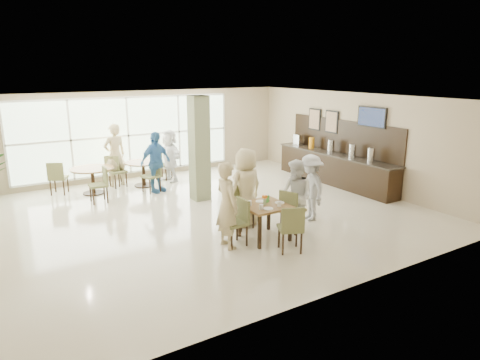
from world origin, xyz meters
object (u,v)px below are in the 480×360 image
main_table (265,209)px  teen_far (246,187)px  buffet_counter (335,166)px  teen_standing (310,188)px  adult_standing (115,155)px  teen_left (227,205)px  round_table_left (92,173)px  round_table_right (143,168)px  teen_right (296,196)px  adult_a (156,162)px  adult_b (169,156)px

main_table → teen_far: bearing=82.9°
buffet_counter → teen_standing: bearing=-143.0°
main_table → teen_far: 0.93m
teen_standing → adult_standing: adult_standing is taller
teen_left → round_table_left: bearing=14.4°
round_table_right → teen_left: teen_left is taller
main_table → buffet_counter: buffet_counter is taller
teen_right → adult_a: (-1.47, 4.54, 0.09)m
teen_left → adult_standing: 5.80m
buffet_counter → teen_far: (-4.31, -1.66, 0.34)m
teen_left → teen_far: bearing=-49.4°
buffet_counter → adult_b: (-4.24, 2.94, 0.27)m
main_table → teen_standing: bearing=14.9°
teen_far → adult_standing: 5.17m
teen_far → teen_right: teen_far is taller
main_table → teen_left: (-0.87, 0.05, 0.22)m
round_table_left → teen_far: 5.04m
buffet_counter → adult_a: 5.44m
teen_right → adult_standing: (-2.27, 5.82, 0.16)m
teen_far → teen_standing: teen_far is taller
main_table → round_table_left: (-2.24, 5.34, -0.06)m
teen_far → teen_right: 1.15m
teen_left → adult_b: size_ratio=1.07×
teen_standing → adult_standing: 6.19m
teen_right → adult_b: (-0.66, 5.49, 0.03)m
teen_left → adult_a: bearing=-3.1°
round_table_right → buffet_counter: buffet_counter is taller
teen_right → main_table: bearing=-96.2°
round_table_right → adult_a: bearing=-83.9°
round_table_right → teen_far: (0.84, -4.49, 0.32)m
buffet_counter → teen_standing: 3.54m
main_table → teen_far: (0.11, 0.89, 0.24)m
round_table_left → round_table_right: bearing=1.7°
main_table → buffet_counter: 5.10m
round_table_right → teen_standing: 5.48m
teen_far → adult_b: bearing=-101.2°
teen_standing → adult_a: size_ratio=0.89×
buffet_counter → adult_standing: size_ratio=2.47×
round_table_right → adult_standing: size_ratio=0.57×
adult_b → teen_left: bearing=-19.9°
buffet_counter → teen_standing: size_ratio=3.01×
adult_a → round_table_right: bearing=76.6°
teen_left → buffet_counter: bearing=-64.8°
round_table_right → teen_far: teen_far is taller
teen_left → adult_a: size_ratio=1.00×
main_table → buffet_counter: bearing=30.0°
teen_left → adult_b: (1.04, 5.44, -0.05)m
adult_standing → main_table: bearing=93.1°
adult_standing → teen_standing: bearing=108.5°
teen_left → teen_right: bearing=-91.7°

